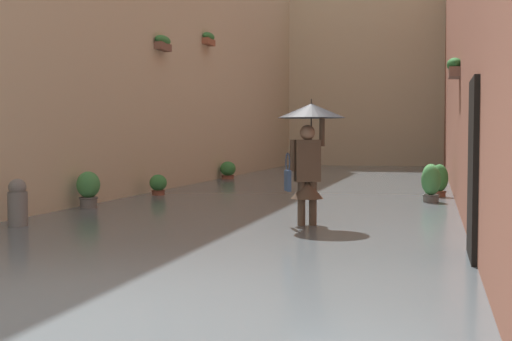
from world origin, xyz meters
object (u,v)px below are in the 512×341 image
Objects in this scene: potted_plant_far_left at (439,182)px; mooring_bollard at (18,208)px; person_wading at (309,139)px; potted_plant_mid_right at (88,192)px; potted_plant_near_right at (228,172)px; potted_plant_far_right at (158,187)px; potted_plant_mid_left at (431,178)px; potted_plant_near_left at (431,186)px.

mooring_bollard is (6.28, 6.80, -0.06)m from potted_plant_far_left.
person_wading reaches higher than potted_plant_mid_right.
potted_plant_near_right is 8.13m from potted_plant_far_left.
potted_plant_far_left is (-6.36, -1.20, 0.14)m from potted_plant_far_right.
potted_plant_mid_left is at bearing -84.03° from potted_plant_far_left.
potted_plant_mid_right is (0.16, 2.99, 0.12)m from potted_plant_far_right.
person_wading reaches higher than potted_plant_far_left.
potted_plant_mid_right is 8.73m from potted_plant_mid_left.
person_wading is 2.48× the size of potted_plant_mid_left.
potted_plant_mid_left is 0.94× the size of mooring_bollard.
potted_plant_mid_left is 10.55m from mooring_bollard.
potted_plant_far_left is 1.02× the size of mooring_bollard.
person_wading is at bearing -164.14° from mooring_bollard.
person_wading is at bearing 66.98° from potted_plant_near_left.
mooring_bollard is at bearing 90.75° from potted_plant_far_right.
potted_plant_far_right is 0.75× the size of potted_plant_mid_right.
mooring_bollard is at bearing 15.86° from person_wading.
potted_plant_near_left reaches higher than potted_plant_mid_left.
potted_plant_far_right is 6.47m from potted_plant_far_left.
potted_plant_mid_left is at bearing -89.79° from potted_plant_near_left.
potted_plant_near_right is 7.03m from potted_plant_mid_left.
potted_plant_near_left is at bearing 82.33° from potted_plant_far_left.
potted_plant_far_right is at bearing -89.25° from mooring_bollard.
mooring_bollard is (-0.24, 11.65, 0.04)m from potted_plant_near_right.
mooring_bollard is (6.11, 5.48, -0.07)m from potted_plant_near_left.
potted_plant_mid_left is at bearing -103.66° from person_wading.
potted_plant_mid_right is at bearing 43.50° from potted_plant_mid_left.
person_wading is 2.85× the size of potted_plant_near_right.
potted_plant_mid_left is (-6.34, 3.04, 0.08)m from potted_plant_near_right.
mooring_bollard is at bearing 95.15° from potted_plant_mid_right.
potted_plant_mid_right is at bearing 24.37° from potted_plant_near_left.
potted_plant_near_left is 8.20m from mooring_bollard.
potted_plant_near_left is (-6.18, 0.12, 0.14)m from potted_plant_far_right.
person_wading is at bearing 135.00° from potted_plant_far_right.
potted_plant_near_left is at bearing 135.82° from potted_plant_near_right.
mooring_bollard is at bearing 47.25° from potted_plant_far_left.
potted_plant_near_left is 1.33m from potted_plant_far_left.
potted_plant_mid_right is 0.92× the size of potted_plant_near_left.
potted_plant_near_right reaches higher than potted_plant_far_right.
person_wading is 2.34× the size of mooring_bollard.
potted_plant_far_left is (-0.18, -1.32, -0.01)m from potted_plant_near_left.
potted_plant_far_left is 9.26m from mooring_bollard.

